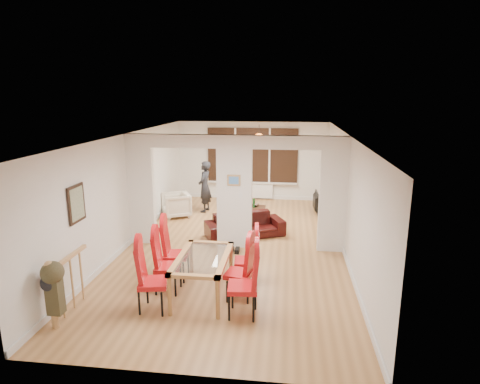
% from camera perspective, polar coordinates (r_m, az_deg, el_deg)
% --- Properties ---
extents(floor, '(5.00, 9.00, 0.01)m').
position_cam_1_polar(floor, '(9.50, -0.77, -7.67)').
color(floor, '#AA7744').
rests_on(floor, ground).
extents(room_walls, '(5.00, 9.00, 2.60)m').
position_cam_1_polar(room_walls, '(9.11, -0.80, -0.03)').
color(room_walls, silver).
rests_on(room_walls, floor).
extents(divider_wall, '(5.00, 0.18, 2.60)m').
position_cam_1_polar(divider_wall, '(9.11, -0.80, -0.03)').
color(divider_wall, white).
rests_on(divider_wall, floor).
extents(bay_window_blinds, '(3.00, 0.08, 1.80)m').
position_cam_1_polar(bay_window_blinds, '(13.41, 1.77, 5.25)').
color(bay_window_blinds, black).
rests_on(bay_window_blinds, room_walls).
extents(radiator, '(1.40, 0.08, 0.50)m').
position_cam_1_polar(radiator, '(13.60, 1.72, 0.22)').
color(radiator, white).
rests_on(radiator, floor).
extents(pendant_light, '(0.36, 0.36, 0.36)m').
position_cam_1_polar(pendant_light, '(12.18, 2.72, 7.48)').
color(pendant_light, orange).
rests_on(pendant_light, room_walls).
extents(stair_newel, '(0.40, 1.20, 1.10)m').
position_cam_1_polar(stair_newel, '(7.17, -23.02, -11.41)').
color(stair_newel, tan).
rests_on(stair_newel, floor).
extents(wall_poster, '(0.04, 0.52, 0.67)m').
position_cam_1_polar(wall_poster, '(7.58, -22.24, -1.55)').
color(wall_poster, gray).
rests_on(wall_poster, room_walls).
extents(pillar_photo, '(0.30, 0.03, 0.25)m').
position_cam_1_polar(pillar_photo, '(8.95, -0.89, 1.69)').
color(pillar_photo, '#4C8CD8').
rests_on(pillar_photo, divider_wall).
extents(dining_table, '(0.88, 1.56, 0.73)m').
position_cam_1_polar(dining_table, '(7.21, -5.27, -11.80)').
color(dining_table, '#A5713D').
rests_on(dining_table, floor).
extents(dining_chair_la, '(0.53, 0.53, 1.14)m').
position_cam_1_polar(dining_chair_la, '(6.79, -12.23, -11.82)').
color(dining_chair_la, '#AE1115').
rests_on(dining_chair_la, floor).
extents(dining_chair_lb, '(0.49, 0.49, 1.09)m').
position_cam_1_polar(dining_chair_lb, '(7.35, -10.26, -9.88)').
color(dining_chair_lb, '#AE1115').
rests_on(dining_chair_lb, floor).
extents(dining_chair_lc, '(0.50, 0.50, 1.13)m').
position_cam_1_polar(dining_chair_lc, '(7.81, -9.11, -8.26)').
color(dining_chair_lc, '#AE1115').
rests_on(dining_chair_lc, floor).
extents(dining_chair_ra, '(0.50, 0.50, 1.15)m').
position_cam_1_polar(dining_chair_ra, '(6.49, 0.38, -12.67)').
color(dining_chair_ra, '#AE1115').
rests_on(dining_chair_ra, floor).
extents(dining_chair_rb, '(0.51, 0.51, 1.08)m').
position_cam_1_polar(dining_chair_rb, '(7.01, -0.19, -10.96)').
color(dining_chair_rb, '#AE1115').
rests_on(dining_chair_rb, floor).
extents(dining_chair_rc, '(0.45, 0.45, 1.04)m').
position_cam_1_polar(dining_chair_rc, '(7.53, 0.83, -9.29)').
color(dining_chair_rc, '#AE1115').
rests_on(dining_chair_rc, floor).
extents(sofa, '(2.08, 1.49, 0.57)m').
position_cam_1_polar(sofa, '(10.06, 0.70, -4.74)').
color(sofa, black).
rests_on(sofa, floor).
extents(armchair, '(1.01, 1.01, 0.69)m').
position_cam_1_polar(armchair, '(11.78, -9.06, -1.83)').
color(armchair, beige).
rests_on(armchair, floor).
extents(person, '(0.61, 0.44, 1.54)m').
position_cam_1_polar(person, '(12.08, -5.03, 0.76)').
color(person, black).
rests_on(person, floor).
extents(television, '(1.01, 0.19, 0.58)m').
position_cam_1_polar(television, '(12.34, 10.46, -1.45)').
color(television, black).
rests_on(television, floor).
extents(coffee_table, '(1.18, 0.76, 0.25)m').
position_cam_1_polar(coffee_table, '(11.85, 0.95, -2.68)').
color(coffee_table, black).
rests_on(coffee_table, floor).
extents(bottle, '(0.07, 0.07, 0.28)m').
position_cam_1_polar(bottle, '(11.71, 1.98, -1.53)').
color(bottle, '#143F19').
rests_on(bottle, coffee_table).
extents(bowl, '(0.23, 0.23, 0.06)m').
position_cam_1_polar(bowl, '(11.88, 2.18, -1.88)').
color(bowl, black).
rests_on(bowl, coffee_table).
extents(shoes, '(0.23, 0.25, 0.09)m').
position_cam_1_polar(shoes, '(9.13, -0.81, -8.27)').
color(shoes, black).
rests_on(shoes, floor).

